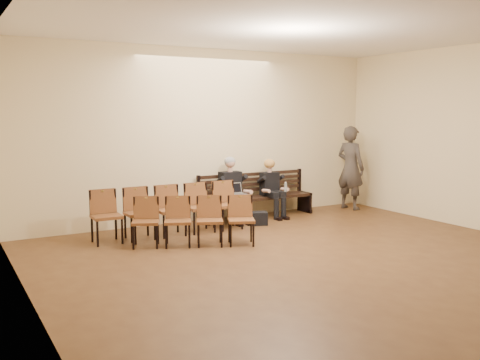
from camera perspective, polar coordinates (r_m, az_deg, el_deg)
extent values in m
plane|color=brown|center=(7.25, 14.77, -10.92)|extent=(10.00, 10.00, 0.00)
cube|color=beige|center=(11.02, -3.53, 4.79)|extent=(8.00, 0.02, 3.50)
cube|color=beige|center=(4.97, -19.43, 1.22)|extent=(0.02, 10.00, 3.50)
cube|color=white|center=(7.01, 15.75, 17.42)|extent=(8.00, 10.00, 0.02)
cube|color=black|center=(11.36, 1.79, -2.87)|extent=(2.60, 0.90, 0.45)
cube|color=silver|center=(10.71, -0.24, -1.65)|extent=(0.32, 0.25, 0.23)
cylinder|color=silver|center=(11.22, 4.89, -1.32)|extent=(0.07, 0.07, 0.21)
cube|color=black|center=(10.62, 1.93, -4.12)|extent=(0.42, 0.35, 0.26)
imported|color=#3C3531|center=(12.46, 11.72, 1.94)|extent=(0.69, 0.90, 2.19)
cube|color=brown|center=(9.75, -7.39, -3.25)|extent=(2.82, 0.55, 0.92)
cube|color=brown|center=(8.98, -4.95, -4.41)|extent=(2.03, 1.26, 0.83)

